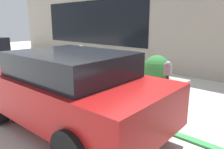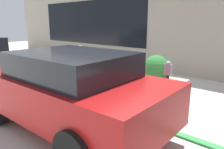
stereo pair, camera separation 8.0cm
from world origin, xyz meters
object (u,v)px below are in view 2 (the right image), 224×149
at_px(parked_car_middle, 69,88).
at_px(parking_meter_middle, 104,66).
at_px(parking_meter_fourth, 80,59).
at_px(planter_box, 156,79).
at_px(parking_meter_second, 134,76).
at_px(parking_meter_nearest, 167,81).

bearing_deg(parked_car_middle, parking_meter_middle, -72.52).
relative_size(parking_meter_fourth, planter_box, 0.86).
distance_m(parking_meter_second, parked_car_middle, 1.55).
bearing_deg(parking_meter_second, parked_car_middle, 73.14).
bearing_deg(parking_meter_nearest, parking_meter_middle, -0.23).
relative_size(parking_meter_second, parking_meter_middle, 1.01).
relative_size(parking_meter_nearest, parking_meter_fourth, 0.90).
height_order(parking_meter_second, parking_meter_middle, parking_meter_second).
distance_m(parking_meter_nearest, planter_box, 1.71).
height_order(parking_meter_middle, parked_car_middle, parked_car_middle).
bearing_deg(parking_meter_nearest, planter_box, -51.82).
distance_m(parking_meter_nearest, parked_car_middle, 1.99).
bearing_deg(planter_box, parked_car_middle, 85.69).
height_order(parking_meter_nearest, planter_box, parking_meter_nearest).
height_order(parking_meter_fourth, parked_car_middle, parked_car_middle).
xyz_separation_m(parking_meter_nearest, parked_car_middle, (1.24, 1.55, -0.05)).
bearing_deg(parking_meter_nearest, parking_meter_second, 5.17).
bearing_deg(parking_meter_fourth, parking_meter_nearest, -179.32).
height_order(parking_meter_second, planter_box, parking_meter_second).
height_order(parking_meter_middle, planter_box, parking_meter_middle).
relative_size(parking_meter_nearest, parking_meter_second, 0.98).
relative_size(parking_meter_nearest, parked_car_middle, 0.31).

